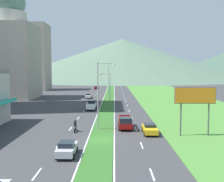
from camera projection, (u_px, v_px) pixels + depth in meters
ground_plane at (101, 140)px, 34.17m from camera, size 600.00×600.00×0.00m
grass_median at (109, 95)px, 93.96m from camera, size 3.20×240.00×0.06m
grass_verge_right at (167, 95)px, 93.77m from camera, size 24.00×240.00×0.06m
lane_dash_left_1 at (37, 174)px, 23.13m from camera, size 0.16×2.80×0.01m
lane_dash_left_2 at (58, 145)px, 31.99m from camera, size 0.16×2.80×0.01m
lane_dash_left_3 at (71, 129)px, 40.84m from camera, size 0.16×2.80×0.01m
lane_dash_left_4 at (78, 118)px, 49.69m from camera, size 0.16×2.80×0.01m
lane_dash_left_5 at (84, 111)px, 58.55m from camera, size 0.16×2.80×0.01m
lane_dash_left_6 at (88, 105)px, 67.40m from camera, size 0.16×2.80×0.01m
lane_dash_left_7 at (91, 101)px, 76.25m from camera, size 0.16×2.80×0.01m
lane_dash_left_8 at (93, 98)px, 85.11m from camera, size 0.16×2.80×0.01m
lane_dash_left_9 at (95, 95)px, 93.96m from camera, size 0.16×2.80×0.01m
lane_dash_left_10 at (97, 93)px, 102.81m from camera, size 0.16×2.80×0.01m
lane_dash_left_11 at (98, 91)px, 111.67m from camera, size 0.16×2.80×0.01m
lane_dash_left_12 at (100, 90)px, 120.52m from camera, size 0.16×2.80×0.01m
lane_dash_left_13 at (101, 88)px, 129.37m from camera, size 0.16×2.80×0.01m
lane_dash_left_14 at (101, 87)px, 138.22m from camera, size 0.16×2.80×0.01m
lane_dash_right_1 at (152, 174)px, 23.04m from camera, size 0.16×2.80×0.01m
lane_dash_right_2 at (142, 145)px, 31.89m from camera, size 0.16×2.80×0.01m
lane_dash_right_3 at (136, 129)px, 40.75m from camera, size 0.16×2.80×0.01m
lane_dash_right_4 at (132, 118)px, 49.60m from camera, size 0.16×2.80×0.01m
lane_dash_right_5 at (129, 111)px, 58.45m from camera, size 0.16×2.80×0.01m
lane_dash_right_6 at (127, 105)px, 67.31m from camera, size 0.16×2.80×0.01m
lane_dash_right_7 at (126, 101)px, 76.16m from camera, size 0.16×2.80×0.01m
lane_dash_right_8 at (125, 98)px, 85.01m from camera, size 0.16×2.80×0.01m
lane_dash_right_9 at (124, 95)px, 93.87m from camera, size 0.16×2.80×0.01m
lane_dash_right_10 at (123, 93)px, 102.72m from camera, size 0.16×2.80×0.01m
lane_dash_right_11 at (122, 91)px, 111.57m from camera, size 0.16×2.80×0.01m
lane_dash_right_12 at (122, 90)px, 120.43m from camera, size 0.16×2.80×0.01m
lane_dash_right_13 at (121, 88)px, 129.28m from camera, size 0.16×2.80×0.01m
lane_dash_right_14 at (121, 87)px, 138.13m from camera, size 0.16×2.80×0.01m
edge_line_median_left at (105, 95)px, 93.98m from camera, size 0.16×240.00×0.01m
edge_line_median_right at (114, 95)px, 93.94m from camera, size 0.16×240.00×0.01m
domed_building at (11, 51)px, 82.92m from camera, size 15.17×15.17×34.97m
midrise_colored at (35, 57)px, 116.98m from camera, size 12.09×12.09×29.39m
hill_far_left at (28, 68)px, 298.79m from camera, size 125.25×125.25×22.05m
hill_far_center at (123, 59)px, 256.69m from camera, size 223.67×223.67×39.04m
street_lamp_near at (100, 92)px, 39.91m from camera, size 2.83×0.32×10.34m
street_lamp_mid at (109, 86)px, 69.30m from camera, size 2.81×0.43×8.26m
street_lamp_far at (109, 78)px, 98.57m from camera, size 3.19×0.46×10.71m
billboard_roadside at (195, 98)px, 35.88m from camera, size 5.69×0.28×6.82m
car_0 at (89, 96)px, 84.06m from camera, size 1.90×4.71×1.53m
car_1 at (150, 129)px, 37.59m from camera, size 1.99×4.49×1.44m
car_3 at (96, 88)px, 122.95m from camera, size 1.98×4.15×1.45m
car_4 at (67, 148)px, 28.00m from camera, size 1.97×4.04×1.57m
pickup_truck_0 at (92, 105)px, 60.56m from camera, size 2.18×5.40×2.00m
pickup_truck_1 at (125, 122)px, 40.80m from camera, size 2.18×5.40×2.00m
motorcycle_rider at (75, 127)px, 38.80m from camera, size 0.36×2.00×1.80m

